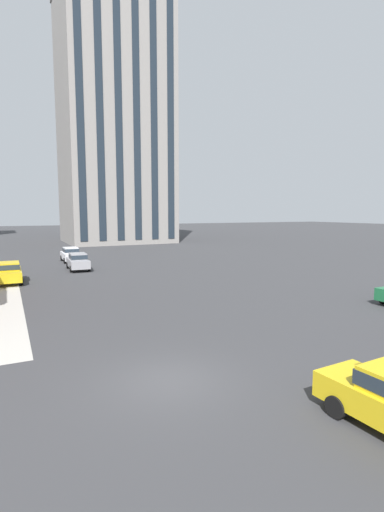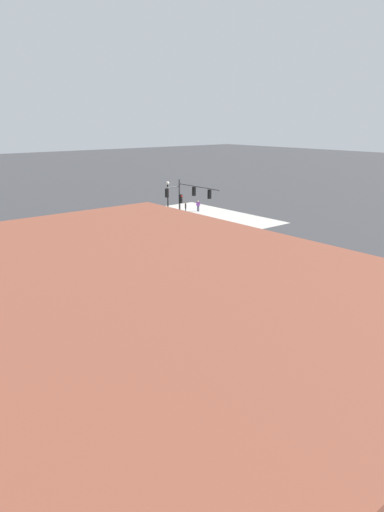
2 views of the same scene
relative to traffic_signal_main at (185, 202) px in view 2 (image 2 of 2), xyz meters
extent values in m
plane|color=#38383A|center=(-7.37, 7.76, -4.37)|extent=(320.00, 320.00, 0.00)
cube|color=#B7B2A8|center=(8.63, -6.74, -4.37)|extent=(20.00, 19.00, 0.02)
cylinder|color=#4C4C51|center=(1.22, -0.21, -4.12)|extent=(0.32, 0.32, 0.50)
cylinder|color=#4C4C51|center=(1.22, -0.21, -1.07)|extent=(0.20, 0.20, 6.60)
cylinder|color=#4C4C51|center=(-1.94, -0.21, 1.75)|extent=(6.32, 0.12, 0.12)
cylinder|color=#4C4C51|center=(1.22, 0.69, 1.45)|extent=(0.11, 1.80, 0.11)
cube|color=black|center=(-1.21, -0.21, 1.20)|extent=(0.28, 0.28, 0.90)
sphere|color=red|center=(-1.21, -0.37, 1.48)|extent=(0.18, 0.18, 0.18)
sphere|color=#282828|center=(-1.21, -0.37, 1.20)|extent=(0.18, 0.18, 0.18)
sphere|color=#282828|center=(-1.21, -0.37, 0.92)|extent=(0.18, 0.18, 0.18)
cube|color=black|center=(-3.64, -0.21, 1.20)|extent=(0.28, 0.28, 0.90)
sphere|color=red|center=(-3.64, -0.37, 1.48)|extent=(0.18, 0.18, 0.18)
sphere|color=#282828|center=(-3.64, -0.37, 1.20)|extent=(0.18, 0.18, 0.18)
sphere|color=#282828|center=(-3.64, -0.37, 0.92)|extent=(0.18, 0.18, 0.18)
cube|color=black|center=(1.02, -0.21, 0.15)|extent=(0.28, 0.28, 0.90)
sphere|color=red|center=(0.86, -0.21, 0.43)|extent=(0.18, 0.18, 0.18)
sphere|color=#282828|center=(0.86, -0.21, 0.15)|extent=(0.18, 0.18, 0.18)
sphere|color=#282828|center=(0.86, -0.21, -0.13)|extent=(0.18, 0.18, 0.18)
cube|color=black|center=(1.22, 1.49, 0.90)|extent=(0.28, 0.28, 0.90)
sphere|color=red|center=(1.22, 1.33, 1.18)|extent=(0.18, 0.18, 0.18)
sphere|color=#282828|center=(1.22, 1.33, 0.90)|extent=(0.18, 0.18, 0.18)
sphere|color=#282828|center=(1.22, 1.33, 0.62)|extent=(0.18, 0.18, 0.18)
sphere|color=gray|center=(2.82, 0.16, -3.99)|extent=(0.77, 0.77, 0.77)
sphere|color=gray|center=(4.50, 0.23, -3.99)|extent=(0.77, 0.77, 0.77)
sphere|color=gray|center=(5.82, 0.22, -3.99)|extent=(0.77, 0.77, 0.77)
cube|color=brown|center=(4.69, -2.81, -3.93)|extent=(1.83, 0.62, 0.10)
cube|color=gray|center=(4.00, -2.86, -4.18)|extent=(0.27, 0.43, 0.39)
cube|color=gray|center=(5.39, -2.75, -4.18)|extent=(0.27, 0.43, 0.39)
cube|color=brown|center=(11.06, -2.68, -3.93)|extent=(1.84, 0.68, 0.10)
cube|color=gray|center=(10.37, -2.60, -4.18)|extent=(0.29, 0.43, 0.39)
cube|color=gray|center=(11.76, -2.76, -4.18)|extent=(0.29, 0.43, 0.39)
cylinder|color=gray|center=(8.44, -3.42, -3.97)|extent=(0.13, 0.13, 0.81)
cylinder|color=gray|center=(8.40, -3.24, -3.97)|extent=(0.13, 0.13, 0.81)
cube|color=white|center=(8.42, -3.33, -3.28)|extent=(0.27, 0.37, 0.57)
cylinder|color=white|center=(8.47, -3.56, -3.25)|extent=(0.09, 0.09, 0.54)
cylinder|color=white|center=(8.37, -3.11, -3.25)|extent=(0.09, 0.09, 0.54)
sphere|color=beige|center=(8.42, -3.33, -2.85)|extent=(0.22, 0.22, 0.22)
cylinder|color=#232847|center=(12.08, -12.15, -3.98)|extent=(0.13, 0.13, 0.78)
cylinder|color=#232847|center=(12.19, -12.00, -3.98)|extent=(0.13, 0.13, 0.78)
cube|color=purple|center=(12.13, -12.08, -3.31)|extent=(0.37, 0.39, 0.56)
cylinder|color=purple|center=(11.99, -12.26, -3.28)|extent=(0.09, 0.09, 0.53)
cylinder|color=purple|center=(12.27, -11.89, -3.28)|extent=(0.09, 0.09, 0.53)
sphere|color=beige|center=(12.13, -12.08, -2.90)|extent=(0.21, 0.21, 0.21)
cylinder|color=#232847|center=(13.57, -3.52, -3.99)|extent=(0.13, 0.13, 0.76)
cylinder|color=#232847|center=(13.74, -3.58, -3.99)|extent=(0.13, 0.13, 0.76)
cube|color=blue|center=(13.66, -3.55, -3.34)|extent=(0.38, 0.29, 0.54)
cylinder|color=blue|center=(13.44, -3.48, -3.31)|extent=(0.09, 0.09, 0.51)
cylinder|color=blue|center=(13.88, -3.62, -3.31)|extent=(0.09, 0.09, 0.51)
sphere|color=brown|center=(13.66, -3.55, -2.94)|extent=(0.21, 0.21, 0.21)
cylinder|color=#232847|center=(11.56, -9.30, -3.95)|extent=(0.13, 0.13, 0.85)
cylinder|color=#232847|center=(11.71, -9.40, -3.95)|extent=(0.13, 0.13, 0.85)
cube|color=black|center=(11.63, -9.35, -3.22)|extent=(0.39, 0.36, 0.60)
cylinder|color=black|center=(11.45, -9.21, -3.19)|extent=(0.09, 0.09, 0.57)
cylinder|color=black|center=(11.82, -9.49, -3.19)|extent=(0.09, 0.09, 0.57)
sphere|color=brown|center=(11.63, -9.35, -2.77)|extent=(0.23, 0.23, 0.23)
cylinder|color=black|center=(2.63, 0.33, -1.42)|extent=(0.14, 0.14, 5.91)
sphere|color=white|center=(2.63, 0.33, 1.72)|extent=(0.36, 0.36, 0.36)
cube|color=red|center=(5.14, 4.51, -3.67)|extent=(4.41, 1.79, 0.76)
cube|color=red|center=(5.29, 4.51, -2.99)|extent=(2.12, 1.51, 0.60)
cube|color=#232D38|center=(5.29, 4.51, -2.99)|extent=(2.21, 1.55, 0.40)
cylinder|color=black|center=(3.78, 3.67, -4.05)|extent=(0.64, 0.22, 0.64)
cylinder|color=black|center=(3.77, 5.34, -4.05)|extent=(0.64, 0.22, 0.64)
cylinder|color=black|center=(6.51, 3.69, -4.05)|extent=(0.64, 0.22, 0.64)
cylinder|color=black|center=(6.50, 5.36, -4.05)|extent=(0.64, 0.22, 0.64)
cube|color=gold|center=(-3.14, 2.21, -3.67)|extent=(1.99, 4.49, 0.76)
cube|color=gold|center=(-3.14, 2.06, -2.99)|extent=(1.60, 2.19, 0.60)
cube|color=#232D38|center=(-3.14, 2.06, -2.99)|extent=(1.64, 2.28, 0.40)
cylinder|color=black|center=(-4.05, 3.53, -4.05)|extent=(0.25, 0.65, 0.64)
cylinder|color=black|center=(-2.38, 3.62, -4.05)|extent=(0.25, 0.65, 0.64)
cylinder|color=black|center=(-3.91, 0.81, -4.05)|extent=(0.25, 0.65, 0.64)
cylinder|color=black|center=(-2.24, 0.90, -4.05)|extent=(0.25, 0.65, 0.64)
cube|color=#1E6B3D|center=(10.39, 11.10, -3.67)|extent=(4.46, 1.90, 0.76)
cube|color=#1E6B3D|center=(10.24, 11.10, -2.99)|extent=(2.16, 1.56, 0.60)
cube|color=#232D38|center=(10.24, 11.10, -2.99)|extent=(2.25, 1.60, 0.40)
cylinder|color=black|center=(11.73, 11.98, -4.05)|extent=(0.65, 0.24, 0.64)
cylinder|color=black|center=(11.78, 10.31, -4.05)|extent=(0.65, 0.24, 0.64)
cylinder|color=black|center=(9.00, 11.89, -4.05)|extent=(0.65, 0.24, 0.64)
cylinder|color=black|center=(9.06, 10.22, -4.05)|extent=(0.65, 0.24, 0.64)
cube|color=#7A3389|center=(-28.09, 11.30, -3.67)|extent=(4.41, 1.80, 0.76)
cube|color=#7A3389|center=(-28.24, 11.30, -2.99)|extent=(2.12, 1.51, 0.60)
cube|color=#232D38|center=(-28.24, 11.30, -2.99)|extent=(2.21, 1.55, 0.40)
cylinder|color=black|center=(-26.74, 12.15, -4.05)|extent=(0.64, 0.23, 0.64)
cylinder|color=black|center=(-26.72, 10.48, -4.05)|extent=(0.64, 0.23, 0.64)
cube|color=brown|center=(-25.76, 24.61, -0.56)|extent=(18.78, 17.70, 7.62)
cube|color=brown|center=(-25.76, 24.61, 3.55)|extent=(19.16, 18.05, 0.60)
cube|color=black|center=(-25.76, 15.64, -1.13)|extent=(17.84, 0.24, 0.70)
cube|color=#1E2833|center=(-28.11, 15.72, 1.35)|extent=(1.10, 0.08, 1.50)
cube|color=#1E2833|center=(-23.42, 15.72, 1.35)|extent=(1.10, 0.08, 1.50)
cube|color=#1E2833|center=(-18.72, 15.72, 1.35)|extent=(1.10, 0.08, 1.50)
camera|label=1|loc=(-12.08, -3.63, 1.36)|focal=26.50mm
camera|label=2|loc=(-37.21, 29.65, 8.22)|focal=31.73mm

